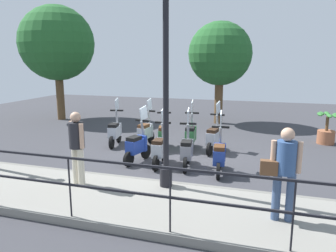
# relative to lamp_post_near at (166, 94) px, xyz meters

# --- Properties ---
(ground_plane) EXTENTS (28.00, 28.00, 0.00)m
(ground_plane) POSITION_rel_lamp_post_near_xyz_m (2.40, 0.26, -2.12)
(ground_plane) COLOR #38383D
(promenade_walkway) EXTENTS (2.20, 20.00, 0.15)m
(promenade_walkway) POSITION_rel_lamp_post_near_xyz_m (-0.75, 0.26, -2.04)
(promenade_walkway) COLOR gray
(promenade_walkway) RESTS_ON ground_plane
(fence_railing) EXTENTS (0.04, 16.03, 1.07)m
(fence_railing) POSITION_rel_lamp_post_near_xyz_m (-1.80, 0.26, -1.21)
(fence_railing) COLOR black
(fence_railing) RESTS_ON promenade_walkway
(lamp_post_near) EXTENTS (0.26, 0.90, 4.43)m
(lamp_post_near) POSITION_rel_lamp_post_near_xyz_m (0.00, 0.00, 0.00)
(lamp_post_near) COLOR black
(lamp_post_near) RESTS_ON promenade_walkway
(pedestrian_with_bag) EXTENTS (0.33, 0.65, 1.59)m
(pedestrian_with_bag) POSITION_rel_lamp_post_near_xyz_m (-0.87, -2.30, -1.04)
(pedestrian_with_bag) COLOR #384C70
(pedestrian_with_bag) RESTS_ON promenade_walkway
(pedestrian_distant) EXTENTS (0.43, 0.45, 1.59)m
(pedestrian_distant) POSITION_rel_lamp_post_near_xyz_m (-0.49, 1.81, -1.04)
(pedestrian_distant) COLOR beige
(pedestrian_distant) RESTS_ON promenade_walkway
(tree_large) EXTENTS (3.37, 3.37, 5.20)m
(tree_large) POSITION_rel_lamp_post_near_xyz_m (6.83, 7.34, 1.38)
(tree_large) COLOR brown
(tree_large) RESTS_ON ground_plane
(tree_distant) EXTENTS (2.72, 2.72, 4.39)m
(tree_distant) POSITION_rel_lamp_post_near_xyz_m (8.05, 0.10, 0.89)
(tree_distant) COLOR brown
(tree_distant) RESTS_ON ground_plane
(potted_palm) EXTENTS (1.06, 0.66, 1.05)m
(potted_palm) POSITION_rel_lamp_post_near_xyz_m (5.51, -3.92, -1.67)
(potted_palm) COLOR #9E5B3D
(potted_palm) RESTS_ON ground_plane
(scooter_near_0) EXTENTS (1.23, 0.44, 1.54)m
(scooter_near_0) POSITION_rel_lamp_post_near_xyz_m (1.52, -0.91, -1.64)
(scooter_near_0) COLOR black
(scooter_near_0) RESTS_ON ground_plane
(scooter_near_1) EXTENTS (1.23, 0.46, 1.54)m
(scooter_near_1) POSITION_rel_lamp_post_near_xyz_m (1.71, -0.03, -1.64)
(scooter_near_1) COLOR black
(scooter_near_1) RESTS_ON ground_plane
(scooter_near_2) EXTENTS (1.23, 0.44, 1.54)m
(scooter_near_2) POSITION_rel_lamp_post_near_xyz_m (1.65, 0.68, -1.64)
(scooter_near_2) COLOR black
(scooter_near_2) RESTS_ON ground_plane
(scooter_near_3) EXTENTS (1.22, 0.50, 1.54)m
(scooter_near_3) POSITION_rel_lamp_post_near_xyz_m (1.76, 1.38, -1.64)
(scooter_near_3) COLOR black
(scooter_near_3) RESTS_ON ground_plane
(scooter_far_0) EXTENTS (1.23, 0.46, 1.54)m
(scooter_far_0) POSITION_rel_lamp_post_near_xyz_m (3.36, -0.48, -1.64)
(scooter_far_0) COLOR black
(scooter_far_0) RESTS_ON ground_plane
(scooter_far_1) EXTENTS (1.23, 0.44, 1.54)m
(scooter_far_1) POSITION_rel_lamp_post_near_xyz_m (3.44, 0.27, -1.64)
(scooter_far_1) COLOR black
(scooter_far_1) RESTS_ON ground_plane
(scooter_far_2) EXTENTS (1.21, 0.51, 1.54)m
(scooter_far_2) POSITION_rel_lamp_post_near_xyz_m (3.25, 1.10, -1.64)
(scooter_far_2) COLOR black
(scooter_far_2) RESTS_ON ground_plane
(scooter_far_3) EXTENTS (1.23, 0.44, 1.54)m
(scooter_far_3) POSITION_rel_lamp_post_near_xyz_m (3.43, 1.77, -1.64)
(scooter_far_3) COLOR black
(scooter_far_3) RESTS_ON ground_plane
(scooter_far_4) EXTENTS (1.23, 0.47, 1.54)m
(scooter_far_4) POSITION_rel_lamp_post_near_xyz_m (3.22, 2.77, -1.64)
(scooter_far_4) COLOR black
(scooter_far_4) RESTS_ON ground_plane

